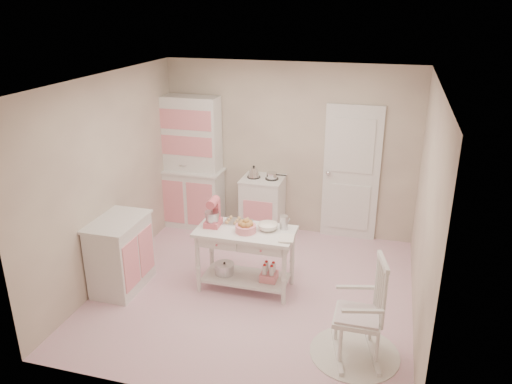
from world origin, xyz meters
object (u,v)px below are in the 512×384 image
(base_cabinet, at_px, (121,254))
(rocking_chair, at_px, (358,308))
(work_table, at_px, (246,259))
(stand_mixer, at_px, (213,213))
(bread_basket, at_px, (246,229))
(hutch, at_px, (189,163))
(stove, at_px, (263,206))

(base_cabinet, relative_size, rocking_chair, 0.84)
(work_table, xyz_separation_m, stand_mixer, (-0.42, 0.02, 0.57))
(bread_basket, bearing_deg, stand_mixer, 170.96)
(rocking_chair, bearing_deg, hutch, 124.24)
(stand_mixer, bearing_deg, hutch, 119.97)
(hutch, height_order, stove, hutch)
(work_table, bearing_deg, base_cabinet, -165.29)
(stand_mixer, bearing_deg, rocking_chair, -28.36)
(stove, bearing_deg, work_table, -82.75)
(hutch, height_order, bread_basket, hutch)
(stove, xyz_separation_m, rocking_chair, (1.64, -2.49, 0.09))
(hutch, xyz_separation_m, rocking_chair, (2.84, -2.54, -0.49))
(base_cabinet, bearing_deg, work_table, 14.71)
(base_cabinet, distance_m, rocking_chair, 2.99)
(base_cabinet, bearing_deg, stand_mixer, 20.96)
(rocking_chair, xyz_separation_m, stand_mixer, (-1.86, 0.94, 0.42))
(stove, distance_m, bread_basket, 1.68)
(stove, relative_size, bread_basket, 3.68)
(rocking_chair, height_order, work_table, rocking_chair)
(rocking_chair, xyz_separation_m, bread_basket, (-1.42, 0.87, 0.30))
(stand_mixer, bearing_deg, base_cabinet, -160.55)
(hutch, relative_size, rocking_chair, 1.89)
(base_cabinet, height_order, work_table, base_cabinet)
(stove, bearing_deg, stand_mixer, -98.08)
(hutch, height_order, base_cabinet, hutch)
(rocking_chair, relative_size, bread_basket, 4.40)
(work_table, bearing_deg, stand_mixer, 177.27)
(hutch, relative_size, base_cabinet, 2.26)
(stove, distance_m, base_cabinet, 2.36)
(hutch, bearing_deg, rocking_chair, -41.81)
(base_cabinet, bearing_deg, stove, 56.47)
(base_cabinet, height_order, rocking_chair, rocking_chair)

